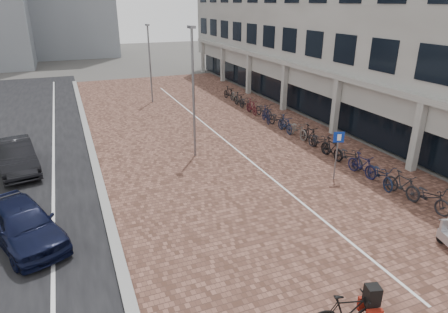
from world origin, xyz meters
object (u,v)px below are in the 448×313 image
Objects in this scene: hero_bike at (348,313)px; parking_sign at (337,148)px; car_navy at (23,223)px; car_dark at (15,156)px.

parking_sign is (5.14, 7.31, 0.93)m from hero_bike.
car_navy is at bearing 61.91° from hero_bike.
car_navy is 10.31m from hero_bike.
hero_bike is (7.46, -7.11, -0.15)m from car_navy.
car_navy is 1.89× the size of parking_sign.
car_dark is 2.33× the size of hero_bike.
car_dark reaches higher than hero_bike.
hero_bike is at bearing -66.11° from car_navy.
car_dark is 16.05m from hero_bike.
car_navy reaches higher than hero_bike.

